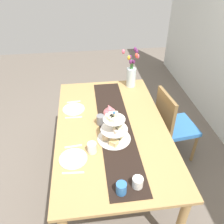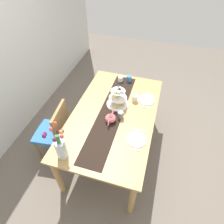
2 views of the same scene
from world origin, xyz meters
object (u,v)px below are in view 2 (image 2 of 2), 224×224
Objects in this scene: cream_jug at (120,79)px; fork_left at (134,150)px; mug_white_text at (135,98)px; knife_right at (148,94)px; chair_left at (55,130)px; dinner_plate_right at (147,100)px; tiered_cake_stand at (118,98)px; dinner_plate_left at (137,139)px; fork_right at (145,107)px; knife_left at (139,130)px; tulip_vase at (60,146)px; mug_orange at (129,79)px; teapot at (111,118)px; mug_grey at (121,115)px; dining_table at (114,119)px.

cream_jug is 1.27m from fork_left.
knife_right is at bearing -37.72° from mug_white_text.
chair_left reaches higher than dinner_plate_right.
knife_right is (0.34, -0.36, -0.10)m from tiered_cake_stand.
dinner_plate_left and dinner_plate_right have the same top height.
chair_left is 1.18m from mug_white_text.
mug_white_text is (0.79, 0.16, 0.04)m from fork_left.
fork_right is (-0.15, 0.00, -0.00)m from dinner_plate_right.
fork_right is (0.42, 0.00, 0.00)m from knife_left.
tulip_vase reaches higher than mug_orange.
knife_right is (0.14, 0.00, -0.00)m from dinner_plate_right.
mug_white_text is (0.13, -0.20, -0.05)m from tiered_cake_stand.
teapot is 1.04× the size of dinner_plate_left.
mug_grey is (0.71, -0.44, -0.12)m from tulip_vase.
dining_table is at bearing 178.05° from mug_orange.
teapot is (-0.33, 0.00, -0.04)m from tiered_cake_stand.
fork_right is at bearing -82.28° from tiered_cake_stand.
dinner_plate_right is (0.19, -0.36, -0.10)m from tiered_cake_stand.
cream_jug is 0.89× the size of mug_grey.
dinner_plate_right reaches higher than knife_right.
tiered_cake_stand is 0.76m from fork_left.
tulip_vase is 5.39× the size of cream_jug.
knife_left and knife_right have the same top height.
teapot is at bearing 48.08° from fork_left.
dining_table is 7.76× the size of dinner_plate_right.
fork_right and knife_right have the same top height.
chair_left is 1.26m from fork_right.
mug_white_text is (-0.39, -0.30, 0.01)m from cream_jug.
teapot is 0.41m from dinner_plate_left.
tulip_vase is at bearing 166.33° from mug_orange.
knife_left is (0.14, 0.00, -0.00)m from dinner_plate_left.
dinner_plate_right is 0.50m from mug_orange.
mug_white_text and mug_orange have the same top height.
mug_orange is at bearing 5.50° from mug_grey.
knife_right is 1.79× the size of mug_grey.
tiered_cake_stand is at bearing -0.27° from teapot.
dinner_plate_right is at bearing -34.70° from teapot.
cream_jug is 1.00m from knife_left.
fork_left is at bearing -68.12° from tulip_vase.
cream_jug is 0.57× the size of fork_left.
knife_right is at bearing -24.65° from mug_grey.
fork_left reaches higher than dining_table.
tiered_cake_stand is at bearing 44.53° from knife_left.
fork_left is (0.28, -0.70, -0.17)m from tulip_vase.
tulip_vase is at bearing 148.23° from dinner_plate_right.
dining_table is 5.87× the size of tiered_cake_stand.
teapot is 2.51× the size of mug_grey.
dinner_plate_right is (-0.32, -0.46, -0.04)m from cream_jug.
chair_left reaches higher than mug_grey.
teapot is at bearing -173.33° from cream_jug.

